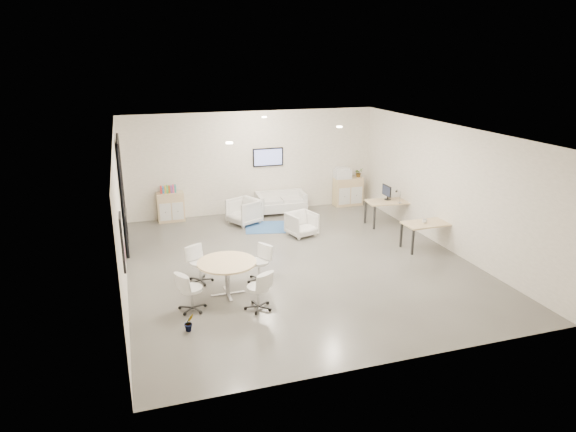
# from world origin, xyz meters

# --- Properties ---
(room_shell) EXTENTS (9.60, 10.60, 4.80)m
(room_shell) POSITION_xyz_m (0.00, 0.00, 1.60)
(room_shell) COLOR #54514C
(room_shell) RESTS_ON ground
(glass_door) EXTENTS (0.09, 1.90, 2.85)m
(glass_door) POSITION_xyz_m (-3.95, 2.51, 1.50)
(glass_door) COLOR black
(glass_door) RESTS_ON room_shell
(artwork) EXTENTS (0.05, 0.54, 1.04)m
(artwork) POSITION_xyz_m (-3.97, -1.60, 1.55)
(artwork) COLOR black
(artwork) RESTS_ON room_shell
(wall_tv) EXTENTS (0.98, 0.06, 0.58)m
(wall_tv) POSITION_xyz_m (0.50, 4.46, 1.75)
(wall_tv) COLOR black
(wall_tv) RESTS_ON room_shell
(ceiling_spots) EXTENTS (3.14, 4.14, 0.03)m
(ceiling_spots) POSITION_xyz_m (-0.20, 0.83, 3.18)
(ceiling_spots) COLOR #FFEAC6
(ceiling_spots) RESTS_ON room_shell
(sideboard_left) EXTENTS (0.79, 0.41, 0.89)m
(sideboard_left) POSITION_xyz_m (-2.62, 4.27, 0.44)
(sideboard_left) COLOR #CDB77C
(sideboard_left) RESTS_ON room_shell
(sideboard_right) EXTENTS (0.94, 0.45, 0.94)m
(sideboard_right) POSITION_xyz_m (3.20, 4.25, 0.47)
(sideboard_right) COLOR #CDB77C
(sideboard_right) RESTS_ON room_shell
(books) EXTENTS (0.46, 0.14, 0.22)m
(books) POSITION_xyz_m (-2.66, 4.27, 1.00)
(books) COLOR red
(books) RESTS_ON sideboard_left
(printer) EXTENTS (0.56, 0.48, 0.37)m
(printer) POSITION_xyz_m (2.98, 4.25, 1.11)
(printer) COLOR white
(printer) RESTS_ON sideboard_right
(loveseat) EXTENTS (1.57, 0.83, 0.58)m
(loveseat) POSITION_xyz_m (0.81, 4.11, 0.31)
(loveseat) COLOR silver
(loveseat) RESTS_ON room_shell
(blue_rug) EXTENTS (1.89, 1.47, 0.01)m
(blue_rug) POSITION_xyz_m (0.20, 2.75, 0.01)
(blue_rug) COLOR #315598
(blue_rug) RESTS_ON room_shell
(armchair_left) EXTENTS (1.03, 1.06, 0.83)m
(armchair_left) POSITION_xyz_m (-0.57, 3.35, 0.42)
(armchair_left) COLOR silver
(armchair_left) RESTS_ON room_shell
(armchair_right) EXTENTS (0.86, 0.83, 0.73)m
(armchair_right) POSITION_xyz_m (0.73, 1.84, 0.37)
(armchair_right) COLOR silver
(armchair_right) RESTS_ON room_shell
(desk_rear) EXTENTS (1.43, 0.81, 0.72)m
(desk_rear) POSITION_xyz_m (3.54, 2.00, 0.64)
(desk_rear) COLOR #CDB77C
(desk_rear) RESTS_ON room_shell
(desk_front) EXTENTS (1.37, 0.71, 0.70)m
(desk_front) POSITION_xyz_m (3.54, -0.10, 0.63)
(desk_front) COLOR #CDB77C
(desk_front) RESTS_ON room_shell
(monitor) EXTENTS (0.20, 0.50, 0.44)m
(monitor) POSITION_xyz_m (3.50, 2.15, 0.95)
(monitor) COLOR black
(monitor) RESTS_ON desk_rear
(round_table) EXTENTS (1.23, 1.23, 0.75)m
(round_table) POSITION_xyz_m (-1.98, -1.20, 0.67)
(round_table) COLOR #CDB77C
(round_table) RESTS_ON room_shell
(meeting_chairs) EXTENTS (2.40, 2.40, 0.82)m
(meeting_chairs) POSITION_xyz_m (-1.98, -1.20, 0.41)
(meeting_chairs) COLOR white
(meeting_chairs) RESTS_ON room_shell
(plant_cabinet) EXTENTS (0.36, 0.37, 0.23)m
(plant_cabinet) POSITION_xyz_m (3.56, 4.25, 1.06)
(plant_cabinet) COLOR #3F7F3F
(plant_cabinet) RESTS_ON sideboard_right
(plant_floor) EXTENTS (0.29, 0.38, 0.15)m
(plant_floor) POSITION_xyz_m (-2.95, -2.45, 0.07)
(plant_floor) COLOR #3F7F3F
(plant_floor) RESTS_ON room_shell
(cup) EXTENTS (0.14, 0.12, 0.13)m
(cup) POSITION_xyz_m (3.40, -0.10, 0.77)
(cup) COLOR white
(cup) RESTS_ON desk_front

